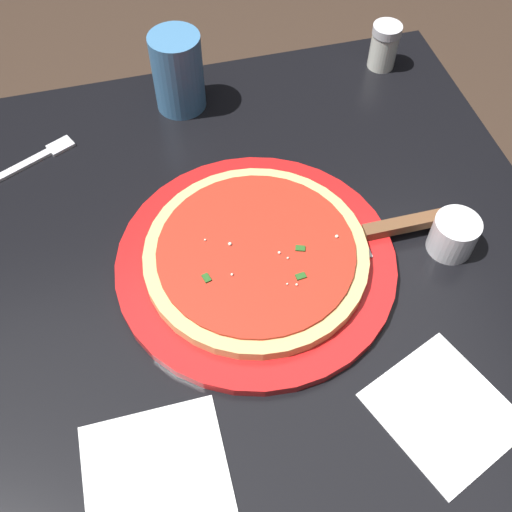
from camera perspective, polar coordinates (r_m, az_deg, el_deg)
ground_plane at (r=1.44m, az=-1.05°, el=-18.60°), size 5.00×5.00×0.00m
restaurant_table at (r=0.88m, az=-1.64°, el=-7.50°), size 0.86×0.84×0.75m
serving_plate at (r=0.76m, az=0.00°, el=-0.56°), size 0.35×0.35×0.01m
pizza at (r=0.74m, az=0.00°, el=0.17°), size 0.28×0.28×0.02m
pizza_server at (r=0.79m, az=11.85°, el=2.42°), size 0.22×0.07×0.01m
cup_tall_drink at (r=0.93m, az=-7.43°, el=16.92°), size 0.08×0.08×0.12m
cup_small_sauce at (r=0.80m, az=18.26°, el=1.89°), size 0.06×0.06×0.05m
napkin_folded_right at (r=0.70m, az=17.39°, el=-13.86°), size 0.17×0.18×0.00m
napkin_loose_left at (r=0.66m, az=-9.43°, el=-20.13°), size 0.15×0.15×0.00m
fork at (r=0.93m, az=-21.36°, el=7.96°), size 0.18×0.10×0.00m
parmesan_shaker at (r=1.04m, az=12.07°, el=18.94°), size 0.05×0.05×0.07m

